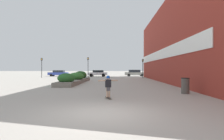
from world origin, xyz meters
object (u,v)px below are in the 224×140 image
car_center_right (98,73)px  traffic_light_right (143,65)px  car_leftmost (135,73)px  skateboard (108,98)px  traffic_light_left (88,64)px  skateboarder (108,84)px  trash_bin (185,86)px  car_center_left (58,73)px  traffic_light_far_left (42,64)px

car_center_right → traffic_light_right: (8.94, -6.26, 1.61)m
car_leftmost → traffic_light_right: 8.24m
skateboard → traffic_light_left: 26.67m
skateboard → traffic_light_left: (-4.88, 26.10, 2.51)m
skateboarder → car_center_right: car_center_right is taller
trash_bin → car_center_left: car_center_left is taller
skateboard → skateboarder: (-0.00, 0.00, 0.76)m
car_center_left → car_center_right: 9.22m
traffic_light_right → skateboard: bearing=-101.6°
skateboarder → traffic_light_right: bearing=61.7°
skateboard → traffic_light_right: size_ratio=0.23×
car_leftmost → traffic_light_left: 12.45m
skateboard → traffic_light_far_left: 29.72m
car_center_left → traffic_light_far_left: traffic_light_far_left is taller
car_leftmost → traffic_light_right: traffic_light_right is taller
traffic_light_left → traffic_light_far_left: traffic_light_left is taller
traffic_light_far_left → skateboarder: bearing=-62.5°
car_center_right → traffic_light_left: size_ratio=1.09×
traffic_light_left → traffic_light_right: traffic_light_left is taller
skateboarder → trash_bin: skateboarder is taller
car_leftmost → car_center_right: size_ratio=1.11×
trash_bin → car_center_right: bearing=106.4°
trash_bin → car_center_right: car_center_right is taller
car_leftmost → car_center_left: car_leftmost is taller
skateboarder → traffic_light_right: size_ratio=0.35×
car_leftmost → traffic_light_far_left: bearing=-67.2°
car_center_left → car_center_right: (9.09, -1.54, 0.03)m
trash_bin → skateboard: bearing=-154.1°
trash_bin → skateboarder: bearing=-154.1°
car_center_left → traffic_light_left: 11.08m
traffic_light_far_left → car_leftmost: bearing=22.8°
car_leftmost → traffic_light_right: bearing=5.0°
trash_bin → car_leftmost: size_ratio=0.23×
skateboard → traffic_light_far_left: bearing=100.8°
skateboarder → car_center_right: (-3.63, 32.16, -0.07)m
car_leftmost → traffic_light_far_left: 19.92m
car_leftmost → traffic_light_far_left: size_ratio=1.25×
skateboarder → traffic_light_far_left: traffic_light_far_left is taller
skateboard → car_center_right: bearing=79.7°
car_center_right → traffic_light_left: (-1.25, -6.06, 1.83)m
skateboard → skateboarder: size_ratio=0.65×
car_center_left → car_center_right: size_ratio=1.02×
car_center_right → skateboarder: bearing=-173.6°
skateboard → car_center_left: 36.04m
skateboarder → skateboard: bearing=-106.3°
trash_bin → traffic_light_left: traffic_light_left is taller
trash_bin → traffic_light_far_left: (-18.79, 23.79, 1.99)m
skateboarder → car_center_left: bearing=93.9°
trash_bin → traffic_light_far_left: bearing=128.3°
trash_bin → traffic_light_right: bearing=89.5°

